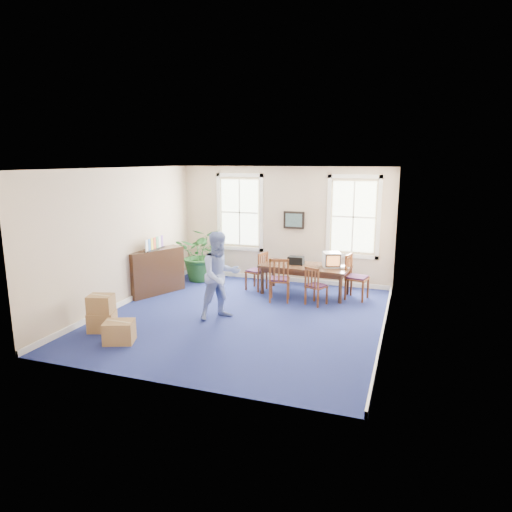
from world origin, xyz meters
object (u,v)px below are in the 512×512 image
(conference_table, at_px, (305,280))
(man, at_px, (220,276))
(crt_tv, at_px, (332,260))
(potted_plant, at_px, (202,254))
(cardboard_boxes, at_px, (113,312))
(chair_near_left, at_px, (280,279))
(credenza, at_px, (155,271))

(conference_table, distance_m, man, 2.76)
(conference_table, height_order, crt_tv, crt_tv)
(crt_tv, bearing_deg, potted_plant, 153.42)
(conference_table, height_order, cardboard_boxes, cardboard_boxes)
(crt_tv, distance_m, cardboard_boxes, 5.34)
(chair_near_left, relative_size, cardboard_boxes, 0.80)
(chair_near_left, relative_size, man, 0.58)
(chair_near_left, relative_size, credenza, 0.71)
(crt_tv, distance_m, chair_near_left, 1.43)
(man, xyz_separation_m, potted_plant, (-1.76, 2.75, -0.19))
(crt_tv, height_order, cardboard_boxes, crt_tv)
(conference_table, xyz_separation_m, man, (-1.31, -2.36, 0.57))
(chair_near_left, xyz_separation_m, man, (-0.86, -1.60, 0.40))
(credenza, bearing_deg, cardboard_boxes, -53.75)
(man, relative_size, credenza, 1.24)
(chair_near_left, height_order, cardboard_boxes, chair_near_left)
(crt_tv, height_order, man, man)
(conference_table, xyz_separation_m, credenza, (-3.63, -1.19, 0.22))
(credenza, xyz_separation_m, cardboard_boxes, (0.57, -2.55, -0.21))
(credenza, bearing_deg, crt_tv, 39.80)
(chair_near_left, bearing_deg, credenza, -4.41)
(crt_tv, height_order, potted_plant, potted_plant)
(man, relative_size, potted_plant, 1.25)
(potted_plant, bearing_deg, man, -57.35)
(conference_table, height_order, man, man)
(crt_tv, relative_size, man, 0.23)
(conference_table, bearing_deg, potted_plant, 176.85)
(chair_near_left, height_order, man, man)
(cardboard_boxes, bearing_deg, potted_plant, 90.17)
(credenza, bearing_deg, potted_plant, 94.23)
(conference_table, xyz_separation_m, potted_plant, (-3.07, 0.39, 0.38))
(chair_near_left, bearing_deg, crt_tv, -156.20)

